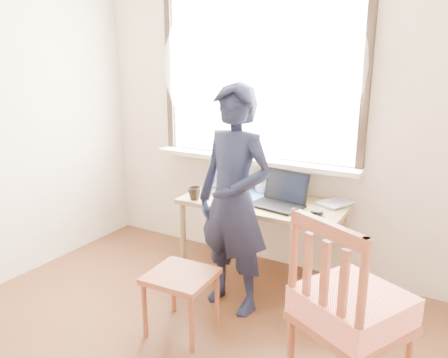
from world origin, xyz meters
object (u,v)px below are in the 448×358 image
Objects in this scene: mug_dark at (194,193)px; desk at (264,209)px; laptop at (281,198)px; person at (234,201)px; work_chair at (181,283)px; side_chair at (350,310)px; mug_white at (263,188)px.

desk is at bearing 26.52° from mug_dark.
person reaches higher than laptop.
desk is at bearing 97.01° from person.
mug_dark is 0.26× the size of work_chair.
mug_dark is at bearing 151.89° from side_chair.
work_chair is (-0.07, -1.08, -0.38)m from mug_white.
mug_white is at bearing 140.10° from laptop.
mug_dark is 1.63m from side_chair.
desk reaches higher than work_chair.
person is (0.47, -0.21, 0.07)m from mug_dark.
mug_white is 1.58m from side_chair.
side_chair is at bearing -5.50° from work_chair.
person reaches higher than desk.
work_chair is 0.40× the size of side_chair.
work_chair is 0.66m from person.
laptop is at bearing 77.49° from person.
person is (0.14, 0.45, 0.45)m from work_chair.
mug_white is 1.14× the size of mug_dark.
laptop is at bearing 18.67° from mug_dark.
laptop is 0.97× the size of work_chair.
mug_dark is at bearing 116.37° from work_chair.
person reaches higher than mug_dark.
mug_dark reaches higher than mug_white.
side_chair is 1.14m from person.
mug_white is at bearing 86.05° from work_chair.
mug_dark is (-0.64, -0.22, -0.01)m from laptop.
laptop is at bearing -10.31° from desk.
desk is 3.05× the size of laptop.
side_chair reaches higher than work_chair.
mug_white is (-0.24, 0.20, -0.01)m from laptop.
mug_white is 0.58m from mug_dark.
person is at bearing -23.81° from mug_dark.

